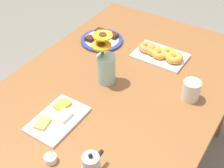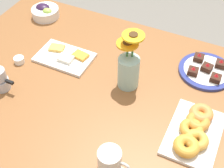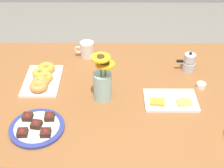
{
  "view_description": "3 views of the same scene",
  "coord_description": "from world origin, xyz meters",
  "px_view_note": "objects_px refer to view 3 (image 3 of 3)",
  "views": [
    {
      "loc": [
        -0.94,
        -0.61,
        1.72
      ],
      "look_at": [
        0.0,
        0.0,
        0.78
      ],
      "focal_mm": 50.0,
      "sensor_mm": 36.0,
      "label": 1
    },
    {
      "loc": [
        0.39,
        -0.81,
        1.72
      ],
      "look_at": [
        0.0,
        0.0,
        0.78
      ],
      "focal_mm": 50.0,
      "sensor_mm": 36.0,
      "label": 2
    },
    {
      "loc": [
        -0.01,
        1.28,
        1.74
      ],
      "look_at": [
        0.0,
        0.0,
        0.78
      ],
      "focal_mm": 50.0,
      "sensor_mm": 36.0,
      "label": 3
    }
  ],
  "objects_px": {
    "moka_pot": "(189,63)",
    "cheese_platter": "(170,100)",
    "flower_vase": "(103,84)",
    "dessert_plate": "(37,127)",
    "croissant_platter": "(42,78)",
    "jam_cup_honey": "(201,85)",
    "coffee_mug": "(87,49)",
    "dining_table": "(112,103)"
  },
  "relations": [
    {
      "from": "moka_pot",
      "to": "cheese_platter",
      "type": "bearing_deg",
      "value": 63.33
    },
    {
      "from": "flower_vase",
      "to": "cheese_platter",
      "type": "bearing_deg",
      "value": 175.41
    },
    {
      "from": "cheese_platter",
      "to": "dessert_plate",
      "type": "distance_m",
      "value": 0.65
    },
    {
      "from": "croissant_platter",
      "to": "jam_cup_honey",
      "type": "height_order",
      "value": "croissant_platter"
    },
    {
      "from": "cheese_platter",
      "to": "jam_cup_honey",
      "type": "height_order",
      "value": "cheese_platter"
    },
    {
      "from": "coffee_mug",
      "to": "moka_pot",
      "type": "distance_m",
      "value": 0.6
    },
    {
      "from": "flower_vase",
      "to": "moka_pot",
      "type": "distance_m",
      "value": 0.54
    },
    {
      "from": "dining_table",
      "to": "dessert_plate",
      "type": "distance_m",
      "value": 0.45
    },
    {
      "from": "dessert_plate",
      "to": "moka_pot",
      "type": "relative_size",
      "value": 2.06
    },
    {
      "from": "coffee_mug",
      "to": "flower_vase",
      "type": "height_order",
      "value": "flower_vase"
    },
    {
      "from": "cheese_platter",
      "to": "moka_pot",
      "type": "distance_m",
      "value": 0.32
    },
    {
      "from": "jam_cup_honey",
      "to": "moka_pot",
      "type": "distance_m",
      "value": 0.17
    },
    {
      "from": "dining_table",
      "to": "croissant_platter",
      "type": "xyz_separation_m",
      "value": [
        0.37,
        -0.07,
        0.11
      ]
    },
    {
      "from": "cheese_platter",
      "to": "flower_vase",
      "type": "relative_size",
      "value": 1.0
    },
    {
      "from": "cheese_platter",
      "to": "moka_pot",
      "type": "height_order",
      "value": "moka_pot"
    },
    {
      "from": "coffee_mug",
      "to": "cheese_platter",
      "type": "relative_size",
      "value": 0.45
    },
    {
      "from": "flower_vase",
      "to": "coffee_mug",
      "type": "bearing_deg",
      "value": -75.04
    },
    {
      "from": "coffee_mug",
      "to": "moka_pot",
      "type": "height_order",
      "value": "moka_pot"
    },
    {
      "from": "dining_table",
      "to": "jam_cup_honey",
      "type": "bearing_deg",
      "value": -177.02
    },
    {
      "from": "cheese_platter",
      "to": "coffee_mug",
      "type": "bearing_deg",
      "value": -43.91
    },
    {
      "from": "croissant_platter",
      "to": "dessert_plate",
      "type": "bearing_deg",
      "value": 96.47
    },
    {
      "from": "dessert_plate",
      "to": "flower_vase",
      "type": "relative_size",
      "value": 0.95
    },
    {
      "from": "croissant_platter",
      "to": "jam_cup_honey",
      "type": "relative_size",
      "value": 6.03
    },
    {
      "from": "coffee_mug",
      "to": "jam_cup_honey",
      "type": "height_order",
      "value": "coffee_mug"
    },
    {
      "from": "dining_table",
      "to": "moka_pot",
      "type": "xyz_separation_m",
      "value": [
        -0.43,
        -0.19,
        0.13
      ]
    },
    {
      "from": "dessert_plate",
      "to": "moka_pot",
      "type": "height_order",
      "value": "moka_pot"
    },
    {
      "from": "dining_table",
      "to": "croissant_platter",
      "type": "height_order",
      "value": "croissant_platter"
    },
    {
      "from": "croissant_platter",
      "to": "cheese_platter",
      "type": "bearing_deg",
      "value": 166.13
    },
    {
      "from": "dining_table",
      "to": "dessert_plate",
      "type": "xyz_separation_m",
      "value": [
        0.33,
        0.29,
        0.1
      ]
    },
    {
      "from": "coffee_mug",
      "to": "dessert_plate",
      "type": "relative_size",
      "value": 0.48
    },
    {
      "from": "dessert_plate",
      "to": "flower_vase",
      "type": "height_order",
      "value": "flower_vase"
    },
    {
      "from": "jam_cup_honey",
      "to": "dessert_plate",
      "type": "distance_m",
      "value": 0.86
    },
    {
      "from": "croissant_platter",
      "to": "dessert_plate",
      "type": "relative_size",
      "value": 1.18
    },
    {
      "from": "dining_table",
      "to": "dessert_plate",
      "type": "bearing_deg",
      "value": 40.53
    },
    {
      "from": "dining_table",
      "to": "cheese_platter",
      "type": "xyz_separation_m",
      "value": [
        -0.29,
        0.09,
        0.1
      ]
    },
    {
      "from": "flower_vase",
      "to": "moka_pot",
      "type": "xyz_separation_m",
      "value": [
        -0.48,
        -0.25,
        -0.04
      ]
    },
    {
      "from": "dessert_plate",
      "to": "flower_vase",
      "type": "bearing_deg",
      "value": -142.59
    },
    {
      "from": "cheese_platter",
      "to": "croissant_platter",
      "type": "distance_m",
      "value": 0.68
    },
    {
      "from": "dining_table",
      "to": "coffee_mug",
      "type": "xyz_separation_m",
      "value": [
        0.15,
        -0.33,
        0.13
      ]
    },
    {
      "from": "cheese_platter",
      "to": "jam_cup_honey",
      "type": "relative_size",
      "value": 5.42
    },
    {
      "from": "croissant_platter",
      "to": "moka_pot",
      "type": "xyz_separation_m",
      "value": [
        -0.8,
        -0.12,
        0.03
      ]
    },
    {
      "from": "moka_pot",
      "to": "dining_table",
      "type": "bearing_deg",
      "value": 23.72
    }
  ]
}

